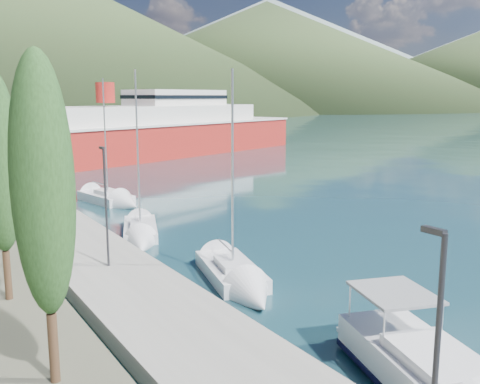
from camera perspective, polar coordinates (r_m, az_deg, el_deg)
quay at (r=41.16m, az=-19.96°, el=-2.95°), size 5.00×88.00×0.80m
hills_far at (r=654.54m, az=-19.21°, el=15.60°), size 1480.00×900.00×180.00m
hills_near at (r=404.66m, az=-16.32°, el=15.43°), size 1010.00×520.00×115.00m
lamp_posts at (r=29.34m, az=-15.36°, el=-0.45°), size 0.15×45.63×6.06m
sailboat_near at (r=26.27m, az=0.24°, el=-9.85°), size 4.36×8.38×11.55m
sailboat_mid at (r=35.38m, az=-10.54°, el=-4.76°), size 5.01×8.47×11.87m
sailboat_far at (r=47.50m, az=-12.97°, el=-0.98°), size 4.01×8.38×11.83m
ferry at (r=85.19m, az=-9.51°, el=6.20°), size 60.48×32.14×11.86m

